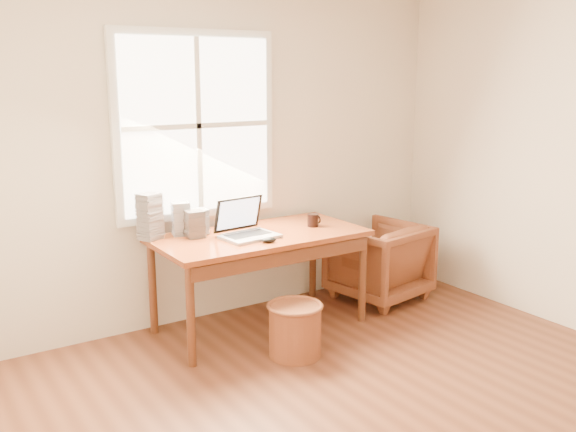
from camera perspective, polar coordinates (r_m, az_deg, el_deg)
name	(u,v)px	position (r m, az deg, el deg)	size (l,w,h in m)	color
room_shell	(413,194)	(3.45, 11.06, 1.95)	(4.04, 4.54, 2.64)	brown
desk	(260,236)	(4.87, -2.54, -1.80)	(1.60, 0.80, 0.04)	brown
armchair	(379,261)	(5.66, 8.06, -3.99)	(0.71, 0.73, 0.67)	brown
wicker_stool	(295,331)	(4.54, 0.63, -10.16)	(0.37, 0.37, 0.37)	brown
laptop	(250,220)	(4.71, -3.42, -0.37)	(0.36, 0.38, 0.27)	#ACADB3
mouse	(268,240)	(4.61, -1.75, -2.15)	(0.11, 0.07, 0.04)	black
coffee_mug	(313,220)	(5.08, 2.23, -0.38)	(0.09, 0.09, 0.10)	black
cd_stack_a	(181,218)	(4.86, -9.48, -0.21)	(0.13, 0.11, 0.25)	#B6BAC2
cd_stack_b	(195,224)	(4.78, -8.30, -0.73)	(0.13, 0.11, 0.20)	black
cd_stack_c	(150,217)	(4.77, -12.17, -0.05)	(0.15, 0.13, 0.34)	#A2A2B0
cd_stack_d	(197,222)	(4.88, -8.11, -0.53)	(0.15, 0.13, 0.19)	#B5B9C2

